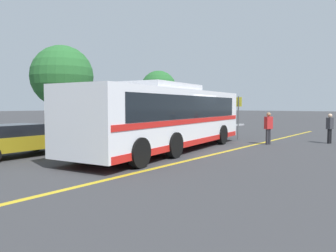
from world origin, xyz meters
name	(u,v)px	position (x,y,z in m)	size (l,w,h in m)	color
ground_plane	(190,148)	(0.00, 0.00, 0.00)	(220.00, 220.00, 0.00)	#38383A
lane_strip_0	(211,155)	(-1.38, -1.96, 0.00)	(0.20, 31.21, 0.01)	gold
curb_strip	(90,141)	(-1.38, 5.67, 0.07)	(39.21, 0.36, 0.15)	#99999E
transit_bus	(168,116)	(-1.39, 0.24, 1.54)	(11.73, 4.08, 2.96)	white
parked_car_1	(15,140)	(-6.44, 3.94, 0.67)	(4.49, 1.99, 1.28)	olive
pedestrian_0	(330,127)	(6.05, -4.90, 0.90)	(0.46, 0.31, 1.59)	black
pedestrian_1	(268,126)	(3.61, -2.48, 0.95)	(0.47, 0.36, 1.67)	#2D2D33
bus_stop_sign	(238,112)	(5.07, -0.09, 1.62)	(0.08, 0.40, 2.57)	#59595E
tree_0	(62,77)	(-1.98, 7.21, 3.62)	(3.43, 3.43, 5.35)	#513823
tree_1	(159,89)	(7.95, 8.39, 3.39)	(2.91, 2.91, 4.86)	#513823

